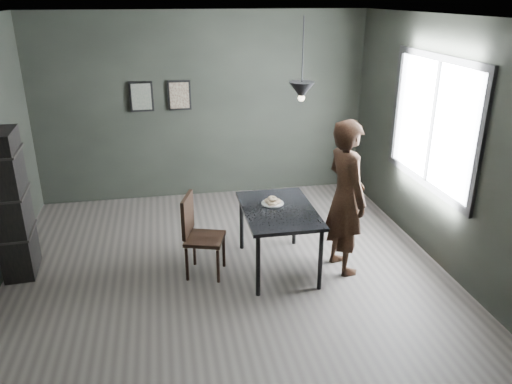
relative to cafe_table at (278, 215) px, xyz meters
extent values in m
plane|color=#3C3734|center=(-0.60, 0.00, -0.67)|extent=(5.00, 5.00, 0.00)
cube|color=black|center=(-0.60, 2.50, 0.73)|extent=(5.00, 0.10, 2.80)
cube|color=silver|center=(-0.60, 0.00, 2.13)|extent=(5.00, 5.00, 0.02)
cube|color=white|center=(1.88, 0.20, 0.93)|extent=(0.02, 1.80, 1.40)
cube|color=black|center=(1.87, 0.20, 0.93)|extent=(0.04, 1.96, 1.56)
cube|color=black|center=(0.00, 0.00, 0.06)|extent=(0.80, 1.20, 0.04)
cylinder|color=black|center=(-0.34, -0.54, -0.32)|extent=(0.05, 0.05, 0.71)
cylinder|color=black|center=(0.34, -0.54, -0.32)|extent=(0.05, 0.05, 0.71)
cylinder|color=black|center=(-0.34, 0.54, -0.32)|extent=(0.05, 0.05, 0.71)
cylinder|color=black|center=(0.34, 0.54, -0.32)|extent=(0.05, 0.05, 0.71)
cylinder|color=white|center=(-0.04, 0.13, 0.08)|extent=(0.23, 0.23, 0.01)
torus|color=#F4E4BE|center=(0.00, 0.14, 0.11)|extent=(0.11, 0.11, 0.04)
torus|color=#F4E4BE|center=(-0.07, 0.16, 0.11)|extent=(0.11, 0.11, 0.04)
torus|color=#F4E4BE|center=(-0.06, 0.08, 0.11)|extent=(0.11, 0.11, 0.04)
torus|color=#F4E4BE|center=(-0.04, 0.13, 0.15)|extent=(0.16, 0.16, 0.06)
imported|color=black|center=(0.73, -0.15, 0.22)|extent=(0.53, 0.71, 1.78)
cube|color=black|center=(-0.84, 0.02, -0.23)|extent=(0.52, 0.52, 0.04)
cube|color=black|center=(-1.02, 0.07, 0.05)|extent=(0.16, 0.40, 0.45)
cylinder|color=black|center=(-1.06, -0.10, -0.47)|extent=(0.04, 0.04, 0.40)
cylinder|color=black|center=(-0.72, -0.20, -0.47)|extent=(0.04, 0.04, 0.40)
cylinder|color=black|center=(-0.95, 0.24, -0.47)|extent=(0.04, 0.04, 0.40)
cylinder|color=black|center=(-0.62, 0.13, -0.47)|extent=(0.04, 0.04, 0.40)
cube|color=black|center=(-2.92, 0.45, 0.17)|extent=(0.35, 0.58, 1.68)
cylinder|color=black|center=(0.25, 0.10, 1.75)|extent=(0.01, 0.01, 0.75)
cone|color=black|center=(0.25, 0.10, 1.38)|extent=(0.28, 0.28, 0.18)
sphere|color=#FFE0B2|center=(0.25, 0.10, 1.30)|extent=(0.07, 0.07, 0.07)
cube|color=black|center=(-1.50, 2.47, 0.93)|extent=(0.34, 0.03, 0.44)
cube|color=#3A5148|center=(-1.50, 2.45, 0.93)|extent=(0.28, 0.01, 0.38)
cube|color=black|center=(-0.95, 2.47, 0.93)|extent=(0.34, 0.03, 0.44)
cube|color=brown|center=(-0.95, 2.45, 0.93)|extent=(0.28, 0.01, 0.38)
camera|label=1|loc=(-1.21, -5.01, 2.33)|focal=35.00mm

